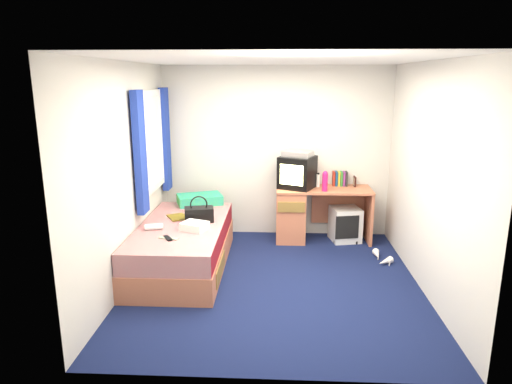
{
  "coord_description": "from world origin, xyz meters",
  "views": [
    {
      "loc": [
        0.04,
        -4.72,
        2.22
      ],
      "look_at": [
        -0.24,
        0.7,
        0.87
      ],
      "focal_mm": 32.0,
      "sensor_mm": 36.0,
      "label": 1
    }
  ],
  "objects_px": {
    "bed": "(183,246)",
    "handbag": "(199,214)",
    "white_heels": "(381,258)",
    "towel": "(195,226)",
    "water_bottle": "(154,227)",
    "magazine": "(178,217)",
    "pink_water_bottle": "(325,182)",
    "aerosol_can": "(318,181)",
    "storage_cube": "(345,224)",
    "desk": "(303,212)",
    "pillow": "(200,199)",
    "crt_tv": "(297,172)",
    "colour_swatch_fan": "(169,238)",
    "picture_frame": "(355,181)",
    "vcr": "(298,154)",
    "remote_control": "(168,238)"
  },
  "relations": [
    {
      "from": "magazine",
      "to": "towel",
      "type": "bearing_deg",
      "value": -57.14
    },
    {
      "from": "handbag",
      "to": "white_heels",
      "type": "relative_size",
      "value": 0.86
    },
    {
      "from": "picture_frame",
      "to": "white_heels",
      "type": "relative_size",
      "value": 0.32
    },
    {
      "from": "towel",
      "to": "colour_swatch_fan",
      "type": "distance_m",
      "value": 0.38
    },
    {
      "from": "aerosol_can",
      "to": "water_bottle",
      "type": "height_order",
      "value": "aerosol_can"
    },
    {
      "from": "desk",
      "to": "storage_cube",
      "type": "relative_size",
      "value": 2.74
    },
    {
      "from": "remote_control",
      "to": "water_bottle",
      "type": "bearing_deg",
      "value": 94.97
    },
    {
      "from": "aerosol_can",
      "to": "crt_tv",
      "type": "bearing_deg",
      "value": -168.06
    },
    {
      "from": "crt_tv",
      "to": "picture_frame",
      "type": "height_order",
      "value": "crt_tv"
    },
    {
      "from": "crt_tv",
      "to": "aerosol_can",
      "type": "relative_size",
      "value": 3.15
    },
    {
      "from": "desk",
      "to": "storage_cube",
      "type": "distance_m",
      "value": 0.61
    },
    {
      "from": "vcr",
      "to": "towel",
      "type": "relative_size",
      "value": 1.39
    },
    {
      "from": "bed",
      "to": "towel",
      "type": "bearing_deg",
      "value": -45.97
    },
    {
      "from": "pink_water_bottle",
      "to": "storage_cube",
      "type": "bearing_deg",
      "value": 25.65
    },
    {
      "from": "pillow",
      "to": "crt_tv",
      "type": "xyz_separation_m",
      "value": [
        1.34,
        0.14,
        0.36
      ]
    },
    {
      "from": "pink_water_bottle",
      "to": "aerosol_can",
      "type": "bearing_deg",
      "value": 106.99
    },
    {
      "from": "handbag",
      "to": "white_heels",
      "type": "bearing_deg",
      "value": -7.79
    },
    {
      "from": "storage_cube",
      "to": "aerosol_can",
      "type": "bearing_deg",
      "value": 156.88
    },
    {
      "from": "crt_tv",
      "to": "handbag",
      "type": "relative_size",
      "value": 1.5
    },
    {
      "from": "white_heels",
      "to": "magazine",
      "type": "bearing_deg",
      "value": -179.16
    },
    {
      "from": "crt_tv",
      "to": "picture_frame",
      "type": "distance_m",
      "value": 0.83
    },
    {
      "from": "storage_cube",
      "to": "pink_water_bottle",
      "type": "relative_size",
      "value": 1.96
    },
    {
      "from": "remote_control",
      "to": "pink_water_bottle",
      "type": "bearing_deg",
      "value": 5.13
    },
    {
      "from": "water_bottle",
      "to": "colour_swatch_fan",
      "type": "relative_size",
      "value": 0.91
    },
    {
      "from": "white_heels",
      "to": "storage_cube",
      "type": "bearing_deg",
      "value": 115.24
    },
    {
      "from": "remote_control",
      "to": "pillow",
      "type": "bearing_deg",
      "value": 53.23
    },
    {
      "from": "pillow",
      "to": "desk",
      "type": "bearing_deg",
      "value": 5.78
    },
    {
      "from": "pink_water_bottle",
      "to": "colour_swatch_fan",
      "type": "bearing_deg",
      "value": -142.29
    },
    {
      "from": "desk",
      "to": "magazine",
      "type": "relative_size",
      "value": 4.64
    },
    {
      "from": "towel",
      "to": "water_bottle",
      "type": "distance_m",
      "value": 0.47
    },
    {
      "from": "water_bottle",
      "to": "magazine",
      "type": "bearing_deg",
      "value": 70.1
    },
    {
      "from": "handbag",
      "to": "picture_frame",
      "type": "bearing_deg",
      "value": 15.57
    },
    {
      "from": "vcr",
      "to": "aerosol_can",
      "type": "bearing_deg",
      "value": 34.14
    },
    {
      "from": "picture_frame",
      "to": "colour_swatch_fan",
      "type": "xyz_separation_m",
      "value": [
        -2.24,
        -1.69,
        -0.27
      ]
    },
    {
      "from": "picture_frame",
      "to": "towel",
      "type": "bearing_deg",
      "value": -148.5
    },
    {
      "from": "white_heels",
      "to": "water_bottle",
      "type": "bearing_deg",
      "value": -169.37
    },
    {
      "from": "crt_tv",
      "to": "handbag",
      "type": "distance_m",
      "value": 1.56
    },
    {
      "from": "crt_tv",
      "to": "pink_water_bottle",
      "type": "height_order",
      "value": "crt_tv"
    },
    {
      "from": "aerosol_can",
      "to": "towel",
      "type": "xyz_separation_m",
      "value": [
        -1.5,
        -1.32,
        -0.25
      ]
    },
    {
      "from": "pillow",
      "to": "storage_cube",
      "type": "bearing_deg",
      "value": 3.63
    },
    {
      "from": "storage_cube",
      "to": "handbag",
      "type": "bearing_deg",
      "value": -165.93
    },
    {
      "from": "storage_cube",
      "to": "vcr",
      "type": "bearing_deg",
      "value": 166.59
    },
    {
      "from": "pillow",
      "to": "pink_water_bottle",
      "type": "xyz_separation_m",
      "value": [
        1.7,
        -0.03,
        0.27
      ]
    },
    {
      "from": "crt_tv",
      "to": "white_heels",
      "type": "height_order",
      "value": "crt_tv"
    },
    {
      "from": "bed",
      "to": "handbag",
      "type": "bearing_deg",
      "value": 35.42
    },
    {
      "from": "white_heels",
      "to": "bed",
      "type": "bearing_deg",
      "value": -172.93
    },
    {
      "from": "pink_water_bottle",
      "to": "handbag",
      "type": "distance_m",
      "value": 1.76
    },
    {
      "from": "storage_cube",
      "to": "magazine",
      "type": "bearing_deg",
      "value": -172.03
    },
    {
      "from": "towel",
      "to": "picture_frame",
      "type": "bearing_deg",
      "value": 34.5
    },
    {
      "from": "pillow",
      "to": "storage_cube",
      "type": "relative_size",
      "value": 1.24
    }
  ]
}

